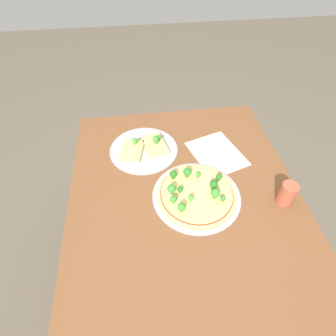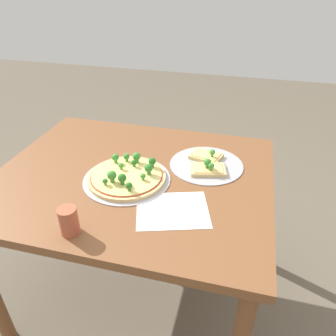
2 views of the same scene
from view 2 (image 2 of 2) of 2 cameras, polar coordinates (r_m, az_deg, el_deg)
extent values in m
plane|color=brown|center=(1.87, -4.77, -20.28)|extent=(8.00, 8.00, 0.00)
cube|color=brown|center=(1.37, -6.11, -1.69)|extent=(1.13, 0.92, 0.04)
cylinder|color=brown|center=(1.85, 13.98, -6.59)|extent=(0.06, 0.06, 0.70)
cylinder|color=brown|center=(2.07, -14.99, -2.13)|extent=(0.06, 0.06, 0.70)
cylinder|color=#A3A3A8|center=(1.33, -7.16, -1.93)|extent=(0.35, 0.35, 0.00)
cylinder|color=#DBB775|center=(1.32, -7.18, -1.61)|extent=(0.31, 0.31, 0.01)
cylinder|color=#A82D1E|center=(1.32, -7.21, -1.32)|extent=(0.29, 0.29, 0.00)
cylinder|color=#EACC75|center=(1.32, -7.22, -1.21)|extent=(0.28, 0.28, 0.00)
sphere|color=#3D8933|center=(1.26, -9.77, -1.23)|extent=(0.04, 0.04, 0.04)
cylinder|color=#488E3A|center=(1.28, -9.67, -2.11)|extent=(0.02, 0.02, 0.02)
sphere|color=#3D8933|center=(1.39, -7.25, 2.01)|extent=(0.03, 0.03, 0.03)
cylinder|color=#488E3A|center=(1.40, -7.20, 1.41)|extent=(0.01, 0.01, 0.01)
sphere|color=#337A2D|center=(1.26, -10.91, -2.24)|extent=(0.02, 0.02, 0.02)
cylinder|color=#3F8136|center=(1.27, -10.85, -2.74)|extent=(0.01, 0.01, 0.01)
sphere|color=#3D8933|center=(1.38, -5.53, 2.04)|extent=(0.03, 0.03, 0.03)
cylinder|color=#488E3A|center=(1.39, -5.48, 1.25)|extent=(0.02, 0.02, 0.02)
sphere|color=#286B23|center=(1.36, -6.01, 0.99)|extent=(0.02, 0.02, 0.02)
cylinder|color=#37742D|center=(1.36, -5.97, 0.46)|extent=(0.01, 0.01, 0.01)
sphere|color=#3D8933|center=(1.27, -4.38, -1.39)|extent=(0.02, 0.02, 0.02)
cylinder|color=#488E3A|center=(1.28, -4.36, -1.90)|extent=(0.01, 0.01, 0.01)
sphere|color=#479338|center=(1.34, -8.18, 0.45)|extent=(0.02, 0.02, 0.02)
cylinder|color=#51973E|center=(1.35, -8.14, -0.05)|extent=(0.01, 0.01, 0.01)
sphere|color=#337A2D|center=(1.29, -3.40, 0.03)|extent=(0.03, 0.03, 0.03)
cylinder|color=#3F8136|center=(1.31, -3.37, -0.81)|extent=(0.02, 0.02, 0.02)
sphere|color=#286B23|center=(1.25, -7.84, -1.75)|extent=(0.03, 0.03, 0.03)
cylinder|color=#37742D|center=(1.26, -7.76, -2.56)|extent=(0.01, 0.01, 0.01)
sphere|color=#3D8933|center=(1.39, -9.16, 1.85)|extent=(0.03, 0.03, 0.03)
cylinder|color=#488E3A|center=(1.40, -9.09, 1.15)|extent=(0.01, 0.01, 0.01)
sphere|color=#286B23|center=(1.21, -6.80, -3.08)|extent=(0.03, 0.03, 0.03)
cylinder|color=#37742D|center=(1.22, -6.75, -3.72)|extent=(0.01, 0.01, 0.01)
sphere|color=#286B23|center=(1.34, -2.78, 1.19)|extent=(0.03, 0.03, 0.03)
cylinder|color=#37742D|center=(1.35, -2.75, 0.46)|extent=(0.01, 0.01, 0.01)
cylinder|color=#A3A3A8|center=(1.42, 6.69, 0.58)|extent=(0.32, 0.32, 0.00)
cube|color=#DBB775|center=(1.46, 6.67, 2.05)|extent=(0.15, 0.12, 0.02)
cube|color=#EACC75|center=(1.46, 6.69, 2.39)|extent=(0.13, 0.10, 0.00)
sphere|color=#479338|center=(1.43, 7.72, 2.77)|extent=(0.03, 0.03, 0.03)
cylinder|color=#51973E|center=(1.44, 7.67, 2.20)|extent=(0.01, 0.01, 0.01)
cube|color=#DBB775|center=(1.37, 6.96, -0.30)|extent=(0.16, 0.12, 0.02)
cube|color=#EACC75|center=(1.36, 6.99, 0.06)|extent=(0.14, 0.10, 0.00)
sphere|color=#3D8933|center=(1.33, 7.54, 0.39)|extent=(0.02, 0.02, 0.02)
cylinder|color=#488E3A|center=(1.34, 7.50, -0.18)|extent=(0.01, 0.01, 0.01)
sphere|color=#3D8933|center=(1.34, 6.87, 1.03)|extent=(0.03, 0.03, 0.03)
cylinder|color=#488E3A|center=(1.36, 6.81, 0.30)|extent=(0.01, 0.01, 0.01)
cylinder|color=#AD5138|center=(1.10, -16.90, -8.82)|extent=(0.06, 0.06, 0.10)
cube|color=white|center=(1.16, 0.79, -7.34)|extent=(0.30, 0.27, 0.00)
camera|label=1|loc=(1.59, -31.22, 32.32)|focal=28.00mm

